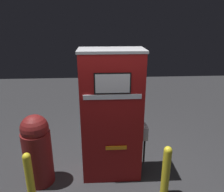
% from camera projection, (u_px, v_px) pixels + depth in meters
% --- Properties ---
extents(ground_plane, '(14.00, 14.00, 0.00)m').
position_uv_depth(ground_plane, '(112.00, 182.00, 3.69)').
color(ground_plane, '#2D2D30').
extents(gas_pump, '(1.08, 0.55, 2.19)m').
position_uv_depth(gas_pump, '(112.00, 117.00, 3.57)').
color(gas_pump, maroon).
rests_on(gas_pump, ground_plane).
extents(safety_bollard, '(0.12, 0.12, 0.86)m').
position_uv_depth(safety_bollard, '(166.00, 170.00, 3.30)').
color(safety_bollard, yellow).
rests_on(safety_bollard, ground_plane).
extents(trash_bin, '(0.46, 0.46, 1.22)m').
position_uv_depth(trash_bin, '(37.00, 149.00, 3.51)').
color(trash_bin, maroon).
rests_on(trash_bin, ground_plane).
extents(safety_bollard_far, '(0.12, 0.12, 0.85)m').
position_uv_depth(safety_bollard_far, '(29.00, 177.00, 3.16)').
color(safety_bollard_far, yellow).
rests_on(safety_bollard_far, ground_plane).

